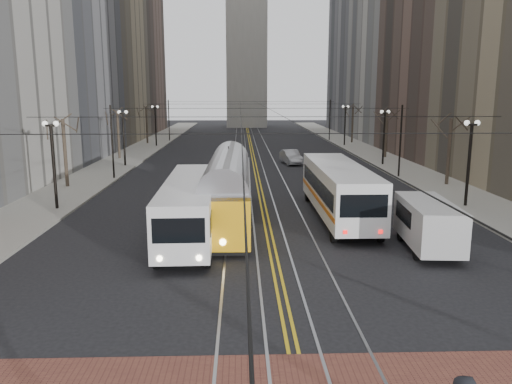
{
  "coord_description": "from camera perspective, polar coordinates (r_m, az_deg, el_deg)",
  "views": [
    {
      "loc": [
        -1.56,
        -14.53,
        7.62
      ],
      "look_at": [
        -0.82,
        8.72,
        3.0
      ],
      "focal_mm": 35.0,
      "sensor_mm": 36.0,
      "label": 1
    }
  ],
  "objects": [
    {
      "name": "ground",
      "position": [
        16.48,
        3.97,
        -16.33
      ],
      "size": [
        260.0,
        260.0,
        0.0
      ],
      "primitive_type": "plane",
      "color": "black",
      "rests_on": "ground"
    },
    {
      "name": "sidewalk_left",
      "position": [
        61.49,
        -14.47,
        3.83
      ],
      "size": [
        5.0,
        140.0,
        0.15
      ],
      "primitive_type": "cube",
      "color": "gray",
      "rests_on": "ground"
    },
    {
      "name": "sidewalk_right",
      "position": [
        62.25,
        13.65,
        3.96
      ],
      "size": [
        5.0,
        140.0,
        0.15
      ],
      "primitive_type": "cube",
      "color": "gray",
      "rests_on": "ground"
    },
    {
      "name": "streetcar_rails",
      "position": [
        60.04,
        -0.32,
        3.95
      ],
      "size": [
        4.8,
        130.0,
        0.02
      ],
      "primitive_type": "cube",
      "color": "gray",
      "rests_on": "ground"
    },
    {
      "name": "centre_lines",
      "position": [
        60.04,
        -0.32,
        3.95
      ],
      "size": [
        0.42,
        130.0,
        0.01
      ],
      "primitive_type": "cube",
      "color": "gold",
      "rests_on": "ground"
    },
    {
      "name": "building_left_mid",
      "position": [
        65.77,
        -24.49,
        18.47
      ],
      "size": [
        16.0,
        20.0,
        34.0
      ],
      "primitive_type": "cube",
      "color": "slate",
      "rests_on": "ground"
    },
    {
      "name": "building_left_far",
      "position": [
        104.08,
        -15.87,
        17.66
      ],
      "size": [
        16.0,
        20.0,
        40.0
      ],
      "primitive_type": "cube",
      "color": "brown",
      "rests_on": "ground"
    },
    {
      "name": "building_right_mid",
      "position": [
        66.96,
        23.29,
        18.42
      ],
      "size": [
        16.0,
        20.0,
        34.0
      ],
      "primitive_type": "cube",
      "color": "brown",
      "rests_on": "ground"
    },
    {
      "name": "building_right_far",
      "position": [
        104.84,
        13.81,
        17.71
      ],
      "size": [
        16.0,
        20.0,
        40.0
      ],
      "primitive_type": "cube",
      "color": "slate",
      "rests_on": "ground"
    },
    {
      "name": "lamp_posts",
      "position": [
        43.58,
        0.24,
        4.88
      ],
      "size": [
        27.6,
        57.2,
        5.6
      ],
      "color": "black",
      "rests_on": "ground"
    },
    {
      "name": "street_trees",
      "position": [
        50.04,
        -0.03,
        5.71
      ],
      "size": [
        31.68,
        53.28,
        5.6
      ],
      "color": "#382D23",
      "rests_on": "ground"
    },
    {
      "name": "trolley_wires",
      "position": [
        49.54,
        -0.01,
        6.78
      ],
      "size": [
        25.96,
        120.0,
        6.6
      ],
      "color": "black",
      "rests_on": "ground"
    },
    {
      "name": "transit_bus",
      "position": [
        26.91,
        -7.52,
        -1.93
      ],
      "size": [
        2.8,
        12.32,
        3.07
      ],
      "primitive_type": "cube",
      "rotation": [
        0.0,
        0.0,
        0.02
      ],
      "color": "white",
      "rests_on": "ground"
    },
    {
      "name": "streetcar",
      "position": [
        29.63,
        -3.22,
        -0.43
      ],
      "size": [
        2.76,
        13.94,
        3.28
      ],
      "primitive_type": "cube",
      "rotation": [
        0.0,
        0.0,
        -0.01
      ],
      "color": "yellow",
      "rests_on": "ground"
    },
    {
      "name": "rear_bus",
      "position": [
        31.06,
        9.41,
        -0.0
      ],
      "size": [
        2.75,
        12.64,
        3.3
      ],
      "primitive_type": "cube",
      "rotation": [
        0.0,
        0.0,
        -0.0
      ],
      "color": "white",
      "rests_on": "ground"
    },
    {
      "name": "cargo_van",
      "position": [
        25.88,
        19.05,
        -3.73
      ],
      "size": [
        2.53,
        5.63,
        2.43
      ],
      "primitive_type": "cube",
      "rotation": [
        0.0,
        0.0,
        -0.08
      ],
      "color": "#BBBBBB",
      "rests_on": "ground"
    },
    {
      "name": "sedan_grey",
      "position": [
        43.0,
        8.75,
        2.02
      ],
      "size": [
        2.32,
        5.02,
        1.66
      ],
      "primitive_type": "imported",
      "rotation": [
        0.0,
        0.0,
        0.07
      ],
      "color": "#3B3C42",
      "rests_on": "ground"
    },
    {
      "name": "sedan_silver",
      "position": [
        54.81,
        4.02,
        4.0
      ],
      "size": [
        2.33,
        4.74,
        1.5
      ],
      "primitive_type": "imported",
      "rotation": [
        0.0,
        0.0,
        0.17
      ],
      "color": "#98999F",
      "rests_on": "ground"
    }
  ]
}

